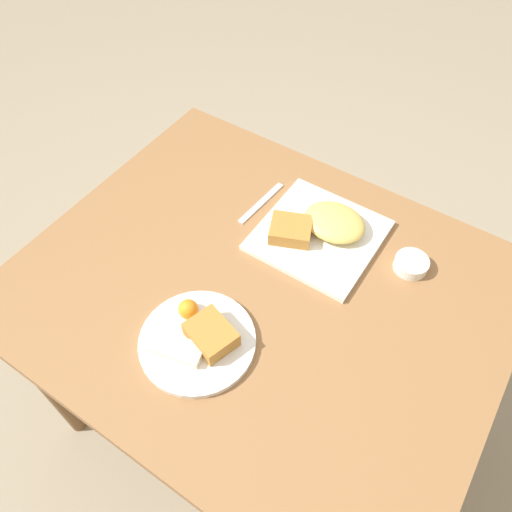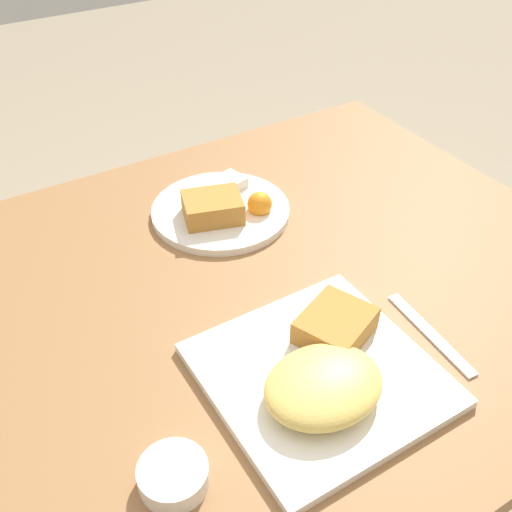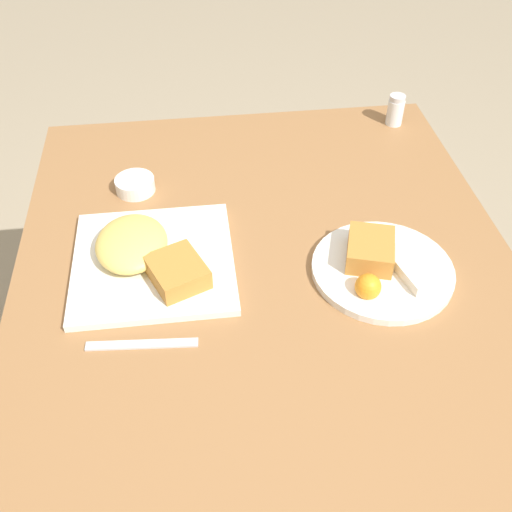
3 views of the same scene
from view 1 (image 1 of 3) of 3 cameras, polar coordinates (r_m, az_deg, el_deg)
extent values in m
plane|color=gray|center=(1.82, 0.33, -16.98)|extent=(8.00, 8.00, 0.00)
cube|color=olive|center=(1.16, 0.50, -3.91)|extent=(1.09, 0.89, 0.04)
cylinder|color=brown|center=(1.64, 22.77, -9.37)|extent=(0.05, 0.05, 0.72)
cylinder|color=brown|center=(1.83, -5.63, 4.84)|extent=(0.05, 0.05, 0.72)
cylinder|color=brown|center=(1.59, -23.06, -12.95)|extent=(0.05, 0.05, 0.72)
cube|color=white|center=(1.24, 7.16, 2.36)|extent=(0.28, 0.28, 0.01)
ellipsoid|color=#EAC660|center=(1.23, 8.95, 3.85)|extent=(0.15, 0.13, 0.04)
cube|color=#B77A33|center=(1.21, 3.99, 2.99)|extent=(0.12, 0.12, 0.04)
cylinder|color=white|center=(1.07, -6.71, -9.67)|extent=(0.25, 0.25, 0.01)
cube|color=#B77A33|center=(1.04, -5.14, -8.92)|extent=(0.12, 0.10, 0.04)
cube|color=silver|center=(1.05, -9.07, -10.43)|extent=(0.12, 0.08, 0.02)
sphere|color=orange|center=(1.09, -7.74, -6.05)|extent=(0.04, 0.04, 0.04)
cylinder|color=white|center=(1.22, 17.31, -0.89)|extent=(0.08, 0.08, 0.03)
cylinder|color=#D1B775|center=(1.21, 17.44, -0.54)|extent=(0.07, 0.07, 0.00)
cube|color=silver|center=(1.31, 0.60, 6.10)|extent=(0.03, 0.17, 0.00)
camera|label=2|loc=(1.18, 38.07, 27.01)|focal=42.00mm
camera|label=3|loc=(1.29, -32.11, 37.29)|focal=42.00mm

